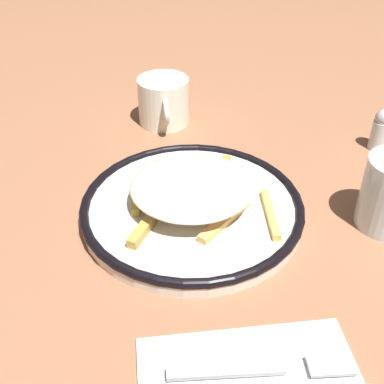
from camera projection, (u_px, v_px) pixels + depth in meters
The scene contains 6 objects.
ground_plane at pixel (192, 215), 0.65m from camera, with size 2.60×2.60×0.00m, color #986143.
plate at pixel (192, 207), 0.64m from camera, with size 0.29×0.29×0.02m.
fries_heap at pixel (191, 190), 0.62m from camera, with size 0.16×0.19×0.04m.
fork at pixel (262, 369), 0.45m from camera, with size 0.03×0.18×0.01m.
coffee_mug at pixel (164, 101), 0.83m from camera, with size 0.11×0.09×0.08m.
salt_shaker at pixel (381, 129), 0.76m from camera, with size 0.03×0.03×0.07m.
Camera 1 is at (0.50, -0.07, 0.41)m, focal length 45.79 mm.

